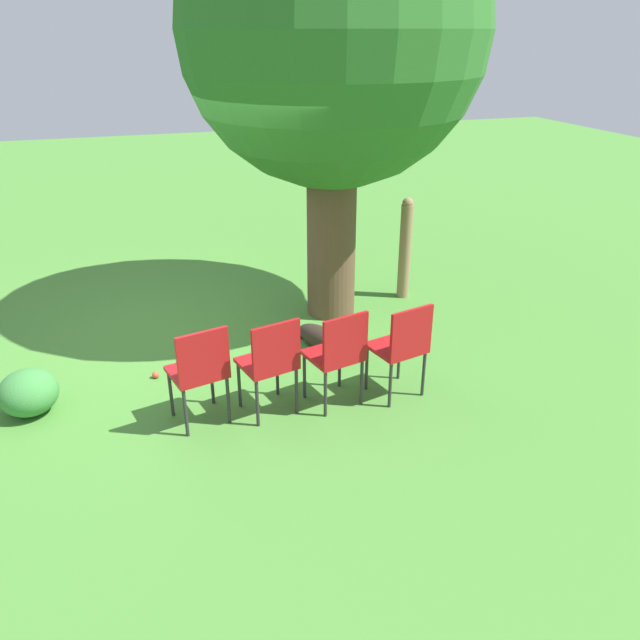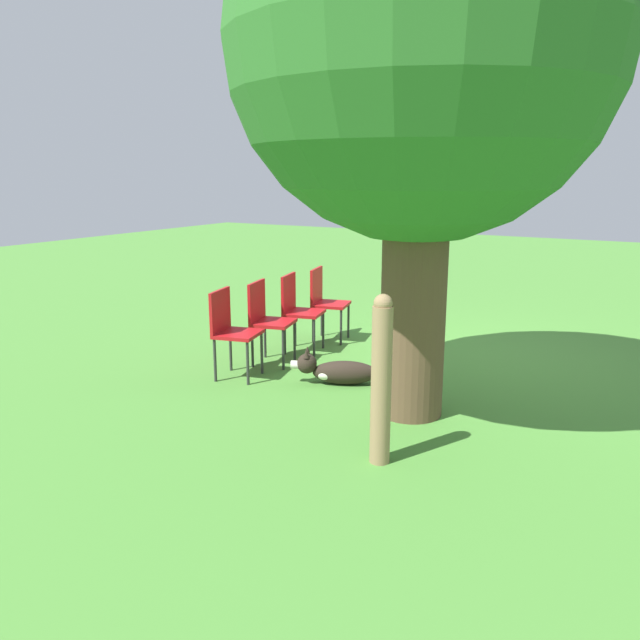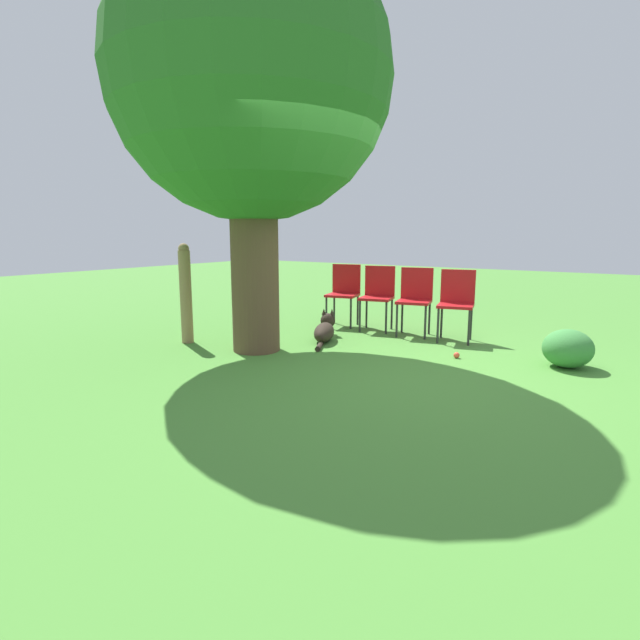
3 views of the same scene
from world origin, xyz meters
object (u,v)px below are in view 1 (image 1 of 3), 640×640
oak_tree (333,33)px  red_chair_3 (402,344)px  red_chair_0 (200,368)px  red_chair_1 (271,360)px  fence_post (405,248)px  dog (327,339)px  tennis_ball (156,375)px  red_chair_2 (338,352)px

oak_tree → red_chair_3: oak_tree is taller
red_chair_0 → red_chair_1: bearing=-107.1°
oak_tree → red_chair_1: 3.37m
red_chair_1 → red_chair_3: same height
oak_tree → fence_post: oak_tree is taller
red_chair_0 → oak_tree: bearing=-57.0°
dog → tennis_ball: size_ratio=15.64×
oak_tree → red_chair_3: 3.20m
red_chair_2 → fence_post: bearing=-50.8°
dog → red_chair_3: bearing=-7.5°
fence_post → red_chair_1: size_ratio=1.38×
oak_tree → red_chair_1: bearing=-31.9°
tennis_ball → fence_post: bearing=109.9°
red_chair_1 → red_chair_0: bearing=72.9°
red_chair_1 → tennis_ball: bearing=30.8°
tennis_ball → red_chair_1: bearing=44.3°
tennis_ball → oak_tree: bearing=114.5°
fence_post → tennis_ball: size_ratio=18.64×
fence_post → red_chair_0: 3.48m
red_chair_2 → tennis_ball: size_ratio=13.55×
red_chair_0 → red_chair_3: (0.11, 1.78, 0.00)m
fence_post → red_chair_2: size_ratio=1.38×
oak_tree → red_chair_1: (1.92, -1.20, -2.50)m
red_chair_2 → red_chair_0: bearing=72.9°
red_chair_0 → red_chair_3: bearing=-107.1°
dog → red_chair_0: size_ratio=1.15×
red_chair_2 → tennis_ball: red_chair_2 is taller
red_chair_3 → tennis_ball: (-1.03, -2.12, -0.51)m
oak_tree → dog: 3.08m
red_chair_3 → dog: bearing=5.0°
dog → red_chair_3: red_chair_3 is taller
red_chair_2 → red_chair_3: same height
red_chair_0 → red_chair_3: size_ratio=1.00×
dog → oak_tree: bearing=132.8°
red_chair_0 → red_chair_3: same height
dog → red_chair_2: (1.02, -0.24, 0.41)m
oak_tree → red_chair_2: bearing=-17.1°
red_chair_2 → red_chair_3: bearing=-107.1°
dog → red_chair_1: (0.99, -0.83, 0.41)m
red_chair_3 → red_chair_1: bearing=72.9°
oak_tree → fence_post: bearing=99.6°
dog → fence_post: bearing=102.8°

